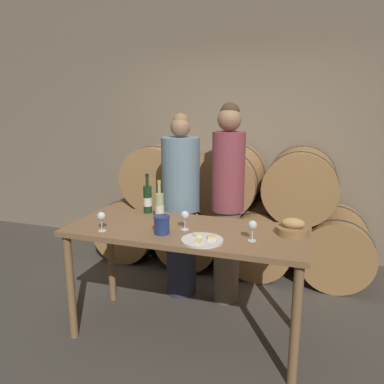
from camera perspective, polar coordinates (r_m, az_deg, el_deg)
The scene contains 14 objects.
ground_plane at distance 3.23m, azimuth -0.86°, elevation -20.81°, with size 10.00×10.00×0.00m, color #4C473F.
stone_wall_back at distance 4.60m, azimuth 7.23°, elevation 10.54°, with size 10.00×0.12×3.20m.
barrel_stack at distance 4.24m, azimuth 5.46°, elevation -2.87°, with size 3.05×0.83×1.38m.
tasting_table at distance 2.87m, azimuth -0.92°, elevation -7.74°, with size 1.81×0.73×0.90m.
person_left at distance 3.50m, azimuth -1.70°, elevation -2.16°, with size 0.35×0.35×1.73m.
person_right at distance 3.36m, azimuth 5.46°, elevation -1.37°, with size 0.29×0.29×1.83m.
wine_bottle_red at distance 3.22m, azimuth -6.78°, elevation -1.08°, with size 0.07×0.07×0.34m.
wine_bottle_white at distance 3.02m, azimuth -4.97°, elevation -2.18°, with size 0.07×0.07×0.32m.
blue_crock at distance 2.71m, azimuth -4.63°, elevation -4.90°, with size 0.12×0.12×0.13m.
bread_basket at distance 2.78m, azimuth 15.09°, elevation -5.38°, with size 0.22×0.22×0.12m.
cheese_plate at distance 2.58m, azimuth 1.56°, elevation -7.31°, with size 0.29×0.29×0.04m.
wine_glass_far_left at distance 2.82m, azimuth -13.66°, elevation -3.73°, with size 0.06×0.06×0.15m.
wine_glass_left at distance 2.77m, azimuth -1.12°, elevation -3.66°, with size 0.06×0.06×0.15m.
wine_glass_center at distance 2.58m, azimuth 9.20°, elevation -5.14°, with size 0.06×0.06×0.15m.
Camera 1 is at (0.87, -2.53, 1.81)m, focal length 35.00 mm.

